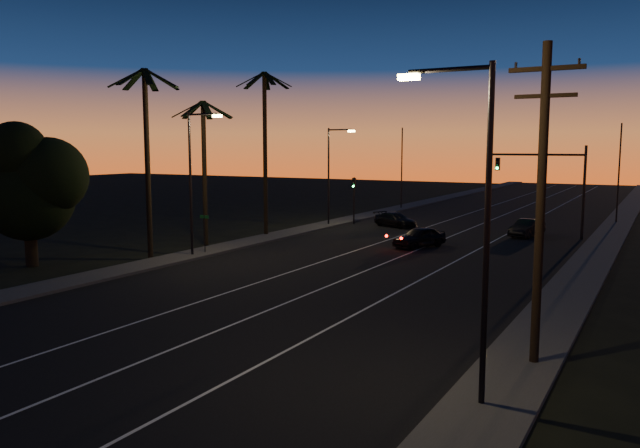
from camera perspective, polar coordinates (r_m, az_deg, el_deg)
The scene contains 23 objects.
ground at distance 19.22m, azimuth -26.36°, elevation -14.68°, with size 220.00×220.00×0.00m, color black.
road at distance 43.13m, azimuth 8.57°, elevation -2.19°, with size 20.00×170.00×0.01m, color black.
sidewalk_left at distance 48.18m, azimuth -3.98°, elevation -1.07°, with size 2.40×170.00×0.16m, color #31322F.
sidewalk_right at distance 40.61m, azimuth 23.54°, elevation -3.18°, with size 2.40×170.00×0.16m, color #31322F.
lane_stripe_left at distance 44.27m, azimuth 4.94°, elevation -1.89°, with size 0.12×160.00×0.01m, color silver.
lane_stripe_mid at distance 42.96m, azimuth 9.20°, elevation -2.23°, with size 0.12×160.00×0.01m, color silver.
lane_stripe_right at distance 41.91m, azimuth 13.70°, elevation -2.57°, with size 0.12×160.00×0.01m, color silver.
bushy_tree at distance 39.18m, azimuth -25.14°, elevation 3.63°, with size 6.30×5.30×8.30m.
palm_near at distance 39.21m, azimuth -15.55°, elevation 7.08°, with size 4.25×4.16×11.53m.
palm_mid at distance 44.06m, azimuth -10.55°, elevation 6.12°, with size 4.25×4.16×10.03m.
palm_far at distance 48.26m, azimuth -5.06°, elevation 7.90°, with size 4.25×4.16×12.53m.
streetlight_left_near at distance 39.42m, azimuth -11.45°, elevation 4.65°, with size 2.55×0.26×9.00m.
streetlight_left_far at distance 54.34m, azimuth 1.08°, elevation 5.14°, with size 2.55×0.26×8.50m.
streetlight_right_near at distance 16.50m, azimuth 14.08°, elevation 1.43°, with size 2.55×0.26×9.00m.
street_sign at distance 40.56m, azimuth -10.51°, elevation -0.46°, with size 0.70×0.06×2.60m.
utility_pole at distance 20.20m, azimuth 19.55°, elevation 2.21°, with size 2.20×0.28×10.00m.
signal_mast at distance 50.51m, azimuth 20.38°, elevation 4.24°, with size 7.10×0.41×7.00m.
signal_post at distance 55.68m, azimuth 3.12°, elevation 2.94°, with size 0.28×0.37×4.20m.
far_pole_left at distance 69.91m, azimuth 7.48°, elevation 5.05°, with size 0.14×0.14×9.00m, color black.
far_pole_right at distance 62.03m, azimuth 25.65°, elevation 4.16°, with size 0.14×0.14×9.00m, color black.
lead_car at distance 43.44m, azimuth 9.07°, elevation -1.19°, with size 3.27×4.83×1.40m.
right_car at distance 50.59m, azimuth 18.39°, elevation -0.35°, with size 2.16×4.24×1.33m.
cross_car at distance 54.28m, azimuth 6.92°, elevation 0.39°, with size 4.56×3.23×1.23m.
Camera 1 is at (15.00, -9.86, 6.88)m, focal length 35.00 mm.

